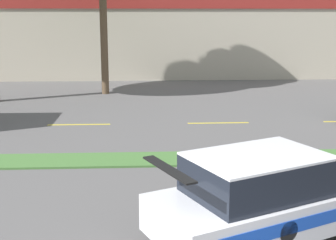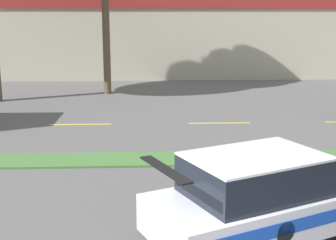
{
  "view_description": "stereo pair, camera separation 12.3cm",
  "coord_description": "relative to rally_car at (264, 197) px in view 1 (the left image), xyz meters",
  "views": [
    {
      "loc": [
        -1.87,
        -4.86,
        4.13
      ],
      "look_at": [
        -1.21,
        7.93,
        1.24
      ],
      "focal_mm": 50.0,
      "sensor_mm": 36.0,
      "label": 1
    },
    {
      "loc": [
        -1.75,
        -4.86,
        4.13
      ],
      "look_at": [
        -1.21,
        7.93,
        1.24
      ],
      "focal_mm": 50.0,
      "sensor_mm": 36.0,
      "label": 2
    }
  ],
  "objects": [
    {
      "name": "centre_line_4",
      "position": [
        0.7,
        9.73,
        -0.86
      ],
      "size": [
        2.4,
        0.14,
        0.01
      ],
      "primitive_type": "cube",
      "color": "yellow",
      "rests_on": "ground_plane"
    },
    {
      "name": "grass_verge",
      "position": [
        -0.3,
        5.07,
        -0.83
      ],
      "size": [
        120.0,
        1.32,
        0.06
      ],
      "primitive_type": "cube",
      "color": "#477538",
      "rests_on": "ground_plane"
    },
    {
      "name": "centre_line_3",
      "position": [
        -4.7,
        9.73,
        -0.86
      ],
      "size": [
        2.4,
        0.14,
        0.01
      ],
      "primitive_type": "cube",
      "color": "yellow",
      "rests_on": "ground_plane"
    },
    {
      "name": "store_building_backdrop",
      "position": [
        -4.37,
        27.89,
        1.82
      ],
      "size": [
        38.64,
        12.1,
        5.36
      ],
      "color": "#BCB29E",
      "rests_on": "ground_plane"
    },
    {
      "name": "rally_car",
      "position": [
        0.0,
        0.0,
        0.0
      ],
      "size": [
        4.73,
        3.53,
        1.74
      ],
      "color": "white",
      "rests_on": "ground_plane"
    }
  ]
}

